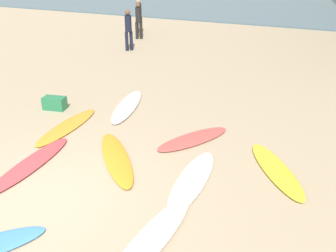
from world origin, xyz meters
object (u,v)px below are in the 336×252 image
(surfboard_0, at_px, (116,158))
(surfboard_10, at_px, (31,164))
(beachgoer_far, at_px, (128,28))
(beachgoer_near, at_px, (138,19))
(beachgoer_mid, at_px, (139,14))
(surfboard_3, at_px, (127,106))
(surfboard_2, at_px, (193,139))
(surfboard_5, at_px, (276,170))
(beach_cooler, at_px, (55,103))
(surfboard_7, at_px, (152,239))
(surfboard_8, at_px, (67,126))
(surfboard_6, at_px, (192,179))

(surfboard_0, bearing_deg, surfboard_10, 168.98)
(beachgoer_far, bearing_deg, beachgoer_near, -121.14)
(beachgoer_mid, distance_m, beachgoer_far, 3.55)
(surfboard_10, bearing_deg, surfboard_3, 82.03)
(surfboard_2, xyz_separation_m, surfboard_5, (1.92, -0.59, 0.01))
(beachgoer_mid, bearing_deg, surfboard_3, -112.38)
(beachgoer_near, height_order, beach_cooler, beachgoer_near)
(surfboard_0, relative_size, surfboard_3, 0.96)
(surfboard_7, distance_m, beachgoer_far, 11.39)
(surfboard_8, relative_size, beachgoer_near, 1.33)
(surfboard_0, relative_size, surfboard_5, 1.10)
(surfboard_0, distance_m, surfboard_5, 3.21)
(surfboard_0, relative_size, beachgoer_far, 1.35)
(surfboard_7, height_order, beach_cooler, beach_cooler)
(surfboard_3, xyz_separation_m, beachgoer_mid, (-4.12, 8.85, 0.90))
(surfboard_2, xyz_separation_m, beachgoer_far, (-5.22, 6.61, 0.90))
(surfboard_2, distance_m, beachgoer_mid, 11.88)
(surfboard_10, height_order, beachgoer_mid, beachgoer_mid)
(surfboard_0, bearing_deg, surfboard_8, 115.06)
(surfboard_2, distance_m, surfboard_6, 1.61)
(surfboard_6, height_order, surfboard_10, surfboard_10)
(surfboard_3, bearing_deg, surfboard_8, -127.13)
(surfboard_6, bearing_deg, beachgoer_mid, -59.51)
(surfboard_0, distance_m, beachgoer_far, 9.03)
(beachgoer_mid, bearing_deg, beachgoer_near, -111.07)
(surfboard_6, bearing_deg, surfboard_3, -43.53)
(surfboard_0, distance_m, surfboard_10, 1.71)
(surfboard_0, height_order, surfboard_8, surfboard_0)
(surfboard_3, bearing_deg, surfboard_7, -70.29)
(surfboard_3, relative_size, beachgoer_near, 1.42)
(surfboard_8, distance_m, beach_cooler, 1.30)
(surfboard_7, relative_size, beach_cooler, 3.78)
(surfboard_6, relative_size, beachgoer_far, 1.27)
(surfboard_6, distance_m, beachgoer_near, 12.12)
(surfboard_6, relative_size, surfboard_10, 0.93)
(surfboard_2, height_order, surfboard_7, surfboard_7)
(surfboard_7, bearing_deg, beachgoer_near, 124.96)
(surfboard_3, distance_m, surfboard_5, 4.55)
(surfboard_7, height_order, surfboard_10, surfboard_7)
(beach_cooler, bearing_deg, surfboard_2, -3.26)
(surfboard_0, xyz_separation_m, surfboard_8, (-1.87, 0.84, -0.01))
(surfboard_3, bearing_deg, beachgoer_mid, 101.94)
(beachgoer_mid, height_order, beachgoer_far, beachgoer_mid)
(surfboard_6, bearing_deg, surfboard_5, -147.07)
(surfboard_2, distance_m, beach_cooler, 4.07)
(surfboard_0, relative_size, beachgoer_mid, 1.34)
(surfboard_5, distance_m, beachgoer_far, 10.17)
(surfboard_3, height_order, beachgoer_near, beachgoer_near)
(surfboard_0, xyz_separation_m, beachgoer_far, (-4.04, 8.03, 0.90))
(surfboard_10, distance_m, beach_cooler, 2.87)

